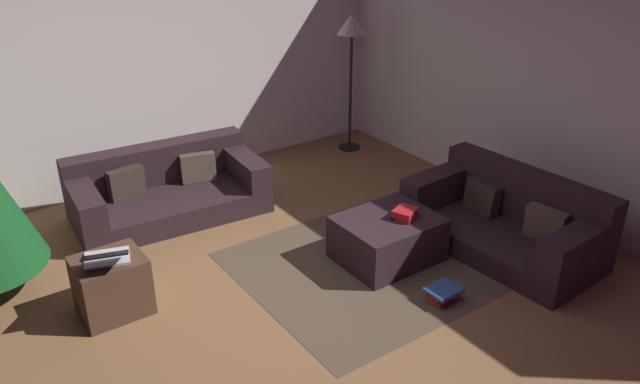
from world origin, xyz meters
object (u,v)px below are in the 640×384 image
object	(u,v)px
gift_box	(405,214)
couch_right	(509,220)
ottoman	(388,239)
corner_lamp	(352,35)
book_stack	(442,293)
tv_remote	(400,220)
side_table	(112,286)
laptop	(106,257)
couch_left	(166,190)

from	to	relation	value
gift_box	couch_right	bearing A→B (deg)	-22.75
ottoman	corner_lamp	world-z (taller)	corner_lamp
book_stack	tv_remote	bearing A→B (deg)	81.04
side_table	corner_lamp	size ratio (longest dim) A/B	0.30
couch_right	gift_box	world-z (taller)	couch_right
side_table	book_stack	distance (m)	2.63
ottoman	book_stack	world-z (taller)	ottoman
tv_remote	corner_lamp	distance (m)	2.96
couch_right	laptop	size ratio (longest dim) A/B	3.53
ottoman	tv_remote	xyz separation A→B (m)	(0.05, -0.09, 0.22)
book_stack	ottoman	bearing A→B (deg)	86.13
ottoman	corner_lamp	size ratio (longest dim) A/B	0.50
laptop	couch_right	bearing A→B (deg)	-17.17
gift_box	book_stack	distance (m)	0.80
corner_lamp	book_stack	bearing A→B (deg)	-114.78
side_table	ottoman	bearing A→B (deg)	-15.56
side_table	laptop	world-z (taller)	laptop
ottoman	book_stack	xyz separation A→B (m)	(-0.05, -0.75, -0.14)
ottoman	laptop	size ratio (longest dim) A/B	1.69
couch_left	gift_box	xyz separation A→B (m)	(1.37, -2.09, 0.20)
ottoman	laptop	xyz separation A→B (m)	(-2.30, 0.57, 0.33)
book_stack	laptop	bearing A→B (deg)	149.58
gift_box	laptop	world-z (taller)	laptop
couch_left	couch_right	xyz separation A→B (m)	(2.32, -2.49, 0.02)
ottoman	side_table	size ratio (longest dim) A/B	1.65
corner_lamp	gift_box	bearing A→B (deg)	-117.42
corner_lamp	side_table	bearing A→B (deg)	-154.89
tv_remote	book_stack	size ratio (longest dim) A/B	0.58
couch_right	laptop	world-z (taller)	couch_right
couch_right	book_stack	world-z (taller)	couch_right
side_table	corner_lamp	bearing A→B (deg)	25.11
couch_right	book_stack	size ratio (longest dim) A/B	6.55
gift_box	side_table	size ratio (longest dim) A/B	0.40
ottoman	side_table	distance (m)	2.37
laptop	corner_lamp	bearing A→B (deg)	25.81
laptop	book_stack	distance (m)	2.65
couch_left	corner_lamp	xyz separation A→B (m)	(2.63, 0.33, 1.21)
ottoman	side_table	world-z (taller)	side_table
laptop	gift_box	bearing A→B (deg)	-14.89
ottoman	corner_lamp	distance (m)	3.00
laptop	corner_lamp	xyz separation A→B (m)	(3.68, 1.78, 0.92)
laptop	side_table	bearing A→B (deg)	72.61
couch_right	laptop	bearing A→B (deg)	69.51
couch_right	tv_remote	bearing A→B (deg)	66.14
ottoman	corner_lamp	xyz separation A→B (m)	(1.38, 2.35, 1.25)
couch_right	side_table	xyz separation A→B (m)	(-3.35, 1.10, -0.03)
corner_lamp	tv_remote	bearing A→B (deg)	-118.55
side_table	book_stack	xyz separation A→B (m)	(2.23, -1.38, -0.18)
gift_box	side_table	xyz separation A→B (m)	(-2.40, 0.71, -0.21)
side_table	laptop	distance (m)	0.31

